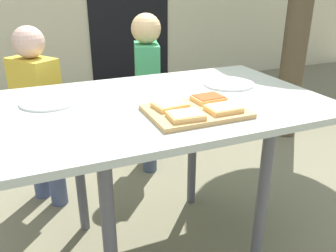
{
  "coord_description": "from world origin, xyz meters",
  "views": [
    {
      "loc": [
        -0.48,
        -1.2,
        1.16
      ],
      "look_at": [
        0.03,
        0.0,
        0.62
      ],
      "focal_mm": 37.82,
      "sensor_mm": 36.0,
      "label": 1
    }
  ],
  "objects": [
    {
      "name": "cutting_board",
      "position": [
        0.06,
        -0.17,
        0.74
      ],
      "size": [
        0.33,
        0.25,
        0.02
      ],
      "primitive_type": "cube",
      "color": "tan",
      "rests_on": "dining_table"
    },
    {
      "name": "ground_plane",
      "position": [
        0.0,
        0.0,
        0.0
      ],
      "size": [
        16.0,
        16.0,
        0.0
      ],
      "primitive_type": "plane",
      "color": "#6D6850"
    },
    {
      "name": "plate_white_left",
      "position": [
        -0.39,
        0.15,
        0.73
      ],
      "size": [
        0.22,
        0.22,
        0.01
      ],
      "primitive_type": "cylinder",
      "color": "white",
      "rests_on": "dining_table"
    },
    {
      "name": "pizza_slice_far_right",
      "position": [
        0.15,
        -0.11,
        0.75
      ],
      "size": [
        0.12,
        0.09,
        0.02
      ],
      "color": "#E6B063",
      "rests_on": "cutting_board"
    },
    {
      "name": "child_right",
      "position": [
        0.22,
        0.79,
        0.57
      ],
      "size": [
        0.2,
        0.27,
        0.98
      ],
      "color": "#3C495C",
      "rests_on": "ground"
    },
    {
      "name": "pizza_slice_near_left",
      "position": [
        -0.01,
        -0.24,
        0.75
      ],
      "size": [
        0.12,
        0.1,
        0.02
      ],
      "color": "#E6B063",
      "rests_on": "cutting_board"
    },
    {
      "name": "child_left",
      "position": [
        -0.42,
        0.63,
        0.54
      ],
      "size": [
        0.25,
        0.28,
        0.96
      ],
      "color": "#465071",
      "rests_on": "ground"
    },
    {
      "name": "dining_table",
      "position": [
        0.0,
        0.0,
        0.65
      ],
      "size": [
        1.26,
        0.79,
        0.73
      ],
      "color": "#ABB3A5",
      "rests_on": "ground"
    },
    {
      "name": "plate_white_right",
      "position": [
        0.36,
        0.09,
        0.73
      ],
      "size": [
        0.22,
        0.22,
        0.01
      ],
      "primitive_type": "cylinder",
      "color": "white",
      "rests_on": "dining_table"
    },
    {
      "name": "pizza_slice_near_right",
      "position": [
        0.14,
        -0.23,
        0.75
      ],
      "size": [
        0.11,
        0.09,
        0.02
      ],
      "color": "#E6B063",
      "rests_on": "cutting_board"
    },
    {
      "name": "pizza_slice_far_left",
      "position": [
        -0.01,
        -0.13,
        0.75
      ],
      "size": [
        0.12,
        0.1,
        0.02
      ],
      "color": "#E6B063",
      "rests_on": "cutting_board"
    },
    {
      "name": "garden_hose_coil",
      "position": [
        1.82,
        2.14,
        0.02
      ],
      "size": [
        0.36,
        0.36,
        0.03
      ],
      "primitive_type": "cylinder",
      "color": "#219163",
      "rests_on": "ground"
    }
  ]
}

